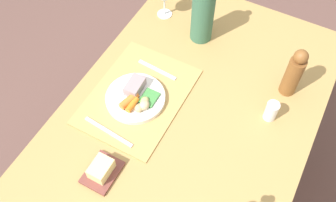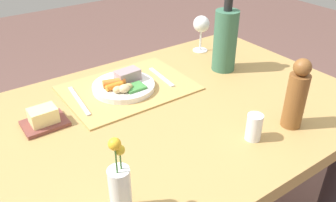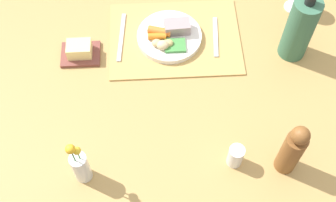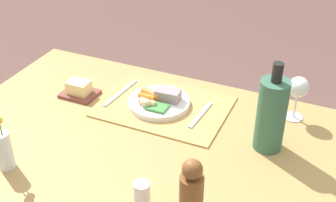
{
  "view_description": "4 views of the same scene",
  "coord_description": "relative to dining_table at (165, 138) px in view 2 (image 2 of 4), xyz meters",
  "views": [
    {
      "loc": [
        0.69,
        0.28,
        1.95
      ],
      "look_at": [
        0.05,
        -0.06,
        0.88
      ],
      "focal_mm": 40.62,
      "sensor_mm": 36.0,
      "label": 1
    },
    {
      "loc": [
        0.54,
        0.79,
        1.4
      ],
      "look_at": [
        0.04,
        0.07,
        0.87
      ],
      "focal_mm": 37.7,
      "sensor_mm": 36.0,
      "label": 2
    },
    {
      "loc": [
        0.1,
        0.77,
        2.01
      ],
      "look_at": [
        0.06,
        0.1,
        0.86
      ],
      "focal_mm": 48.23,
      "sensor_mm": 36.0,
      "label": 3
    },
    {
      "loc": [
        -0.55,
        1.04,
        1.68
      ],
      "look_at": [
        -0.05,
        -0.07,
        0.9
      ],
      "focal_mm": 48.9,
      "sensor_mm": 36.0,
      "label": 4
    }
  ],
  "objects": [
    {
      "name": "pepper_mill",
      "position": [
        -0.27,
        0.28,
        0.21
      ],
      "size": [
        0.06,
        0.06,
        0.22
      ],
      "color": "brown",
      "rests_on": "dining_table"
    },
    {
      "name": "wine_glass",
      "position": [
        -0.41,
        -0.32,
        0.22
      ],
      "size": [
        0.07,
        0.07,
        0.16
      ],
      "color": "white",
      "rests_on": "dining_table"
    },
    {
      "name": "dinner_plate",
      "position": [
        0.04,
        -0.2,
        0.13
      ],
      "size": [
        0.22,
        0.22,
        0.06
      ],
      "color": "white",
      "rests_on": "placemat"
    },
    {
      "name": "flower_vase",
      "position": [
        0.31,
        0.28,
        0.18
      ],
      "size": [
        0.05,
        0.05,
        0.21
      ],
      "color": "silver",
      "rests_on": "dining_table"
    },
    {
      "name": "knife",
      "position": [
        0.2,
        -0.21,
        0.11
      ],
      "size": [
        0.03,
        0.21,
        0.0
      ],
      "primitive_type": "cube",
      "rotation": [
        0.0,
        0.0,
        -0.09
      ],
      "color": "silver",
      "rests_on": "placemat"
    },
    {
      "name": "butter_dish",
      "position": [
        0.34,
        -0.15,
        0.13
      ],
      "size": [
        0.13,
        0.1,
        0.06
      ],
      "color": "brown",
      "rests_on": "dining_table"
    },
    {
      "name": "salt_shaker",
      "position": [
        -0.12,
        0.26,
        0.15
      ],
      "size": [
        0.05,
        0.05,
        0.08
      ],
      "primitive_type": "cylinder",
      "color": "white",
      "rests_on": "dining_table"
    },
    {
      "name": "dining_table",
      "position": [
        0.0,
        0.0,
        0.0
      ],
      "size": [
        1.33,
        0.87,
        0.78
      ],
      "color": "#AD894E",
      "rests_on": "ground_plane"
    },
    {
      "name": "fork",
      "position": [
        -0.12,
        -0.2,
        0.11
      ],
      "size": [
        0.03,
        0.17,
        0.0
      ],
      "primitive_type": "cube",
      "rotation": [
        0.0,
        0.0,
        -0.08
      ],
      "color": "silver",
      "rests_on": "placemat"
    },
    {
      "name": "placemat",
      "position": [
        0.02,
        -0.2,
        0.11
      ],
      "size": [
        0.45,
        0.33,
        0.01
      ],
      "primitive_type": "cube",
      "color": "tan",
      "rests_on": "dining_table"
    },
    {
      "name": "cooler_bottle",
      "position": [
        -0.37,
        -0.13,
        0.23
      ],
      "size": [
        0.09,
        0.09,
        0.3
      ],
      "color": "#38684E",
      "rests_on": "dining_table"
    }
  ]
}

